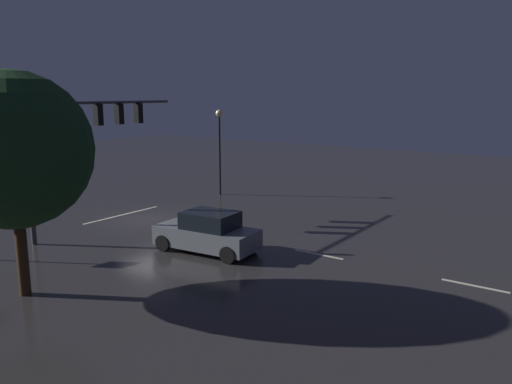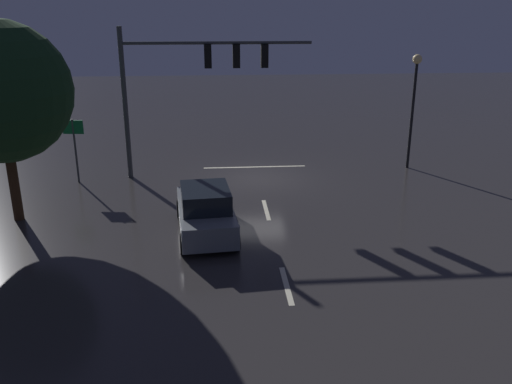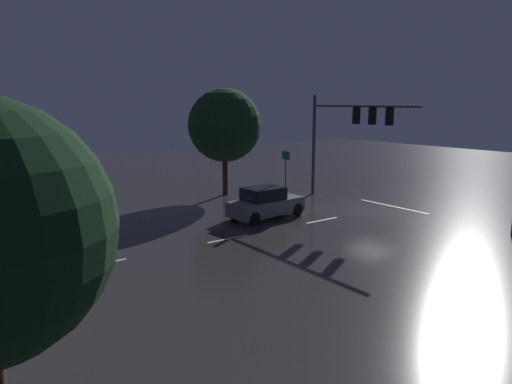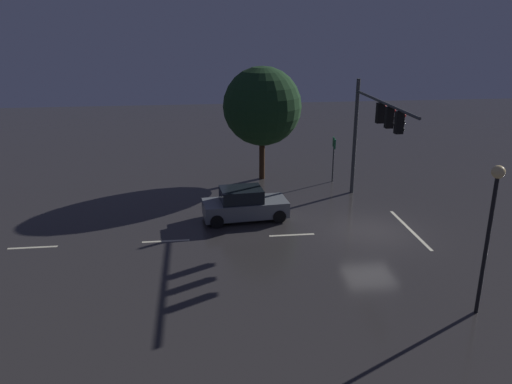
# 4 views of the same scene
# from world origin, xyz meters

# --- Properties ---
(ground_plane) EXTENTS (80.00, 80.00, 0.00)m
(ground_plane) POSITION_xyz_m (0.00, 0.00, 0.00)
(ground_plane) COLOR #2D2B2B
(traffic_signal_assembly) EXTENTS (8.38, 0.47, 6.71)m
(traffic_signal_assembly) POSITION_xyz_m (2.82, -0.75, 4.79)
(traffic_signal_assembly) COLOR #383A3D
(traffic_signal_assembly) RESTS_ON ground_plane
(lane_dash_far) EXTENTS (0.16, 2.20, 0.01)m
(lane_dash_far) POSITION_xyz_m (0.00, 4.00, 0.00)
(lane_dash_far) COLOR beige
(lane_dash_far) RESTS_ON ground_plane
(lane_dash_mid) EXTENTS (0.16, 2.20, 0.01)m
(lane_dash_mid) POSITION_xyz_m (0.00, 10.00, 0.00)
(lane_dash_mid) COLOR beige
(lane_dash_mid) RESTS_ON ground_plane
(lane_dash_near) EXTENTS (0.16, 2.20, 0.01)m
(lane_dash_near) POSITION_xyz_m (0.00, 16.00, 0.00)
(lane_dash_near) COLOR beige
(lane_dash_near) RESTS_ON ground_plane
(stop_bar) EXTENTS (5.00, 0.16, 0.01)m
(stop_bar) POSITION_xyz_m (0.00, -1.93, 0.00)
(stop_bar) COLOR beige
(stop_bar) RESTS_ON ground_plane
(car_approaching) EXTENTS (2.25, 4.49, 1.70)m
(car_approaching) POSITION_xyz_m (2.30, 6.07, 0.80)
(car_approaching) COLOR slate
(car_approaching) RESTS_ON ground_plane
(route_sign) EXTENTS (0.90, 0.16, 2.87)m
(route_sign) POSITION_xyz_m (8.07, -0.13, 2.07)
(route_sign) COLOR #383A3D
(route_sign) RESTS_ON ground_plane
(tree_right_near) EXTENTS (4.91, 4.91, 7.17)m
(tree_right_near) POSITION_xyz_m (9.24, 4.25, 4.70)
(tree_right_near) COLOR #382314
(tree_right_near) RESTS_ON ground_plane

